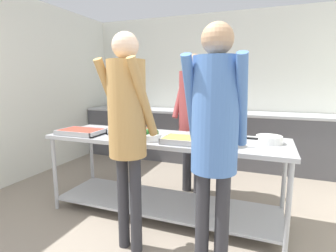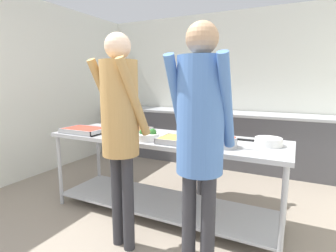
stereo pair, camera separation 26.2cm
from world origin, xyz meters
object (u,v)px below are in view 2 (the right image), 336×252
(serving_tray_roast, at_px, (84,130))
(guest_serving_right, at_px, (200,127))
(cook_behind_counter, at_px, (197,109))
(water_bottle, at_px, (122,101))
(plate_stack, at_px, (268,142))
(guest_serving_left, at_px, (120,118))
(sauce_pan, at_px, (224,141))
(serving_tray_vegetables, at_px, (179,141))
(serving_tray_greens, at_px, (131,130))
(broccoli_bowl, at_px, (147,136))

(serving_tray_roast, relative_size, guest_serving_right, 0.26)
(cook_behind_counter, xyz_separation_m, water_bottle, (-2.08, 1.28, -0.06))
(plate_stack, bearing_deg, guest_serving_left, -144.96)
(guest_serving_left, height_order, water_bottle, guest_serving_left)
(sauce_pan, xyz_separation_m, cook_behind_counter, (-0.55, 0.82, 0.18))
(plate_stack, bearing_deg, guest_serving_right, -112.26)
(serving_tray_vegetables, bearing_deg, serving_tray_greens, 161.61)
(serving_tray_vegetables, relative_size, water_bottle, 1.50)
(guest_serving_right, bearing_deg, guest_serving_left, 171.76)
(plate_stack, height_order, guest_serving_right, guest_serving_right)
(serving_tray_vegetables, relative_size, sauce_pan, 1.00)
(serving_tray_vegetables, relative_size, guest_serving_right, 0.21)
(guest_serving_left, bearing_deg, broccoli_bowl, 92.71)
(broccoli_bowl, bearing_deg, guest_serving_left, -87.29)
(water_bottle, bearing_deg, guest_serving_right, -46.22)
(serving_tray_vegetables, height_order, guest_serving_right, guest_serving_right)
(broccoli_bowl, height_order, serving_tray_vegetables, broccoli_bowl)
(serving_tray_greens, xyz_separation_m, cook_behind_counter, (0.57, 0.64, 0.21))
(broccoli_bowl, bearing_deg, serving_tray_vegetables, 1.94)
(serving_tray_roast, bearing_deg, water_bottle, 115.65)
(serving_tray_vegetables, relative_size, cook_behind_counter, 0.21)
(plate_stack, relative_size, cook_behind_counter, 0.14)
(serving_tray_roast, distance_m, sauce_pan, 1.60)
(serving_tray_roast, height_order, cook_behind_counter, cook_behind_counter)
(guest_serving_right, distance_m, cook_behind_counter, 1.56)
(serving_tray_greens, distance_m, cook_behind_counter, 0.88)
(guest_serving_left, bearing_deg, cook_behind_counter, 82.31)
(serving_tray_vegetables, relative_size, guest_serving_left, 0.21)
(guest_serving_right, relative_size, water_bottle, 7.20)
(cook_behind_counter, bearing_deg, serving_tray_roast, -139.94)
(broccoli_bowl, distance_m, guest_serving_left, 0.53)
(broccoli_bowl, distance_m, water_bottle, 2.86)
(water_bottle, bearing_deg, serving_tray_vegetables, -44.16)
(serving_tray_greens, xyz_separation_m, serving_tray_vegetables, (0.70, -0.23, -0.00))
(sauce_pan, distance_m, plate_stack, 0.42)
(serving_tray_greens, bearing_deg, guest_serving_right, -36.42)
(broccoli_bowl, bearing_deg, serving_tray_roast, 179.61)
(cook_behind_counter, bearing_deg, plate_stack, -33.28)
(broccoli_bowl, bearing_deg, serving_tray_greens, 145.77)
(broccoli_bowl, relative_size, guest_serving_right, 0.13)
(serving_tray_greens, relative_size, plate_stack, 1.62)
(sauce_pan, distance_m, water_bottle, 3.37)
(sauce_pan, bearing_deg, water_bottle, 141.31)
(plate_stack, bearing_deg, serving_tray_roast, -171.66)
(plate_stack, distance_m, guest_serving_left, 1.35)
(serving_tray_vegetables, bearing_deg, broccoli_bowl, -178.06)
(serving_tray_greens, distance_m, serving_tray_vegetables, 0.74)
(guest_serving_left, bearing_deg, sauce_pan, 35.58)
(guest_serving_right, bearing_deg, serving_tray_greens, 143.58)
(serving_tray_greens, relative_size, guest_serving_left, 0.22)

